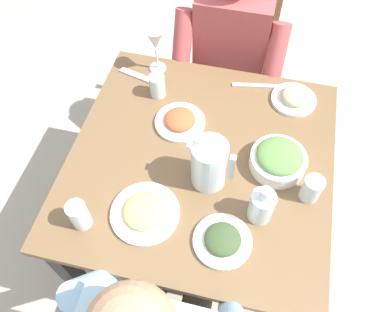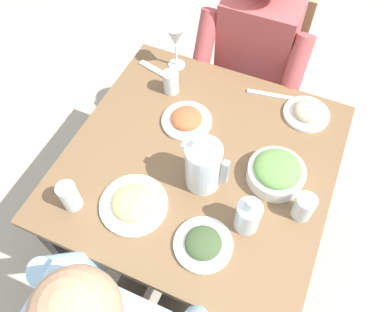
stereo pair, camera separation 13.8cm
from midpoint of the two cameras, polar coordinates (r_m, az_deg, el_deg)
ground_plane at (r=2.02m, az=2.79°, el=-11.67°), size 8.00×8.00×0.00m
dining_table at (r=1.48m, az=3.72°, el=-2.98°), size 0.94×0.94×0.71m
chair_far at (r=2.05m, az=11.53°, el=12.43°), size 0.40×0.40×0.86m
diner_far at (r=1.80m, az=10.41°, el=11.73°), size 0.48×0.53×1.15m
water_pitcher at (r=1.26m, az=4.85°, el=-1.73°), size 0.16×0.12×0.19m
salad_bowl at (r=1.36m, az=15.22°, el=-2.49°), size 0.20×0.20×0.09m
plate_rice_curry at (r=1.47m, az=1.90°, el=5.22°), size 0.19×0.19×0.05m
plate_dolmas at (r=1.23m, az=4.98°, el=-13.00°), size 0.19×0.19×0.04m
plate_fries at (r=1.28m, az=-5.57°, el=-7.20°), size 0.23×0.23×0.05m
plate_beans at (r=1.58m, az=19.03°, el=5.96°), size 0.18×0.18×0.06m
water_glass_near_right at (r=1.29m, az=-14.70°, el=-5.97°), size 0.06×0.06×0.11m
water_glass_near_left at (r=1.56m, az=-0.54°, el=10.67°), size 0.06×0.06×0.10m
water_glass_by_pitcher at (r=1.31m, az=19.12°, el=-7.35°), size 0.07×0.07×0.10m
wine_glass at (r=1.60m, az=0.12°, el=16.77°), size 0.08×0.08×0.20m
oil_carafe at (r=1.24m, az=11.43°, el=-9.05°), size 0.08×0.08×0.16m
fork_near at (r=1.67m, az=-2.94°, el=12.35°), size 0.17×0.07×0.01m
knife_near at (r=1.62m, az=13.82°, el=8.59°), size 0.19×0.05×0.01m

